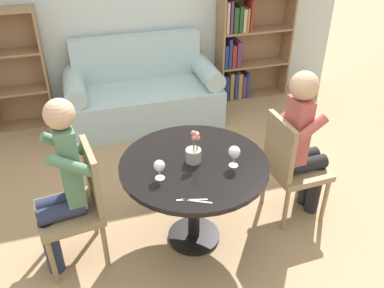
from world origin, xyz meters
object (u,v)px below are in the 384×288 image
(chair_right, at_px, (290,164))
(wine_glass_right, at_px, (234,152))
(chair_left, at_px, (79,202))
(person_left, at_px, (61,186))
(bookshelf_right, at_px, (244,50))
(person_right, at_px, (303,142))
(wine_glass_left, at_px, (159,166))
(flower_vase, at_px, (194,152))
(couch, at_px, (143,95))

(chair_right, distance_m, wine_glass_right, 0.67)
(chair_left, height_order, person_left, person_left)
(bookshelf_right, height_order, wine_glass_right, bookshelf_right)
(person_left, bearing_deg, chair_left, 94.93)
(person_right, bearing_deg, person_left, 88.04)
(person_right, distance_m, wine_glass_right, 0.68)
(bookshelf_right, bearing_deg, person_left, -135.14)
(person_right, relative_size, wine_glass_left, 9.10)
(wine_glass_left, bearing_deg, chair_right, 8.98)
(wine_glass_left, xyz_separation_m, flower_vase, (0.27, 0.12, -0.02))
(bookshelf_right, height_order, chair_right, bookshelf_right)
(bookshelf_right, xyz_separation_m, chair_right, (-0.53, -2.20, -0.12))
(wine_glass_right, height_order, flower_vase, flower_vase)
(couch, xyz_separation_m, chair_left, (-0.80, -1.92, 0.18))
(couch, height_order, wine_glass_left, couch)
(person_right, height_order, flower_vase, person_right)
(bookshelf_right, distance_m, person_left, 3.13)
(chair_left, bearing_deg, wine_glass_left, 64.13)
(couch, bearing_deg, wine_glass_left, -97.18)
(couch, relative_size, bookshelf_right, 1.30)
(chair_left, xyz_separation_m, chair_right, (1.61, -0.01, 0.00))
(couch, relative_size, wine_glass_right, 10.98)
(couch, relative_size, chair_left, 1.88)
(chair_right, height_order, person_left, person_left)
(chair_left, relative_size, wine_glass_left, 6.52)
(chair_left, distance_m, chair_right, 1.61)
(wine_glass_left, height_order, wine_glass_right, wine_glass_right)
(couch, bearing_deg, person_right, -65.22)
(person_left, bearing_deg, flower_vase, 80.18)
(chair_left, relative_size, person_right, 0.72)
(chair_left, bearing_deg, bookshelf_right, 128.36)
(couch, xyz_separation_m, wine_glass_right, (0.25, -2.11, 0.51))
(chair_right, relative_size, person_left, 0.70)
(couch, relative_size, chair_right, 1.88)
(flower_vase, bearing_deg, couch, 90.08)
(couch, height_order, bookshelf_right, bookshelf_right)
(bookshelf_right, height_order, person_left, bookshelf_right)
(wine_glass_right, bearing_deg, chair_right, 17.35)
(bookshelf_right, xyz_separation_m, wine_glass_right, (-1.08, -2.37, 0.20))
(person_left, distance_m, flower_vase, 0.90)
(bookshelf_right, xyz_separation_m, person_right, (-0.44, -2.19, 0.06))
(wine_glass_left, bearing_deg, bookshelf_right, 56.08)
(couch, xyz_separation_m, person_left, (-0.89, -1.94, 0.36))
(chair_right, distance_m, wine_glass_left, 1.12)
(bookshelf_right, bearing_deg, person_right, -101.29)
(chair_left, height_order, person_right, person_right)
(chair_left, distance_m, person_left, 0.19)
(person_left, relative_size, wine_glass_right, 8.30)
(couch, bearing_deg, bookshelf_right, 11.34)
(wine_glass_left, bearing_deg, person_right, 8.61)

